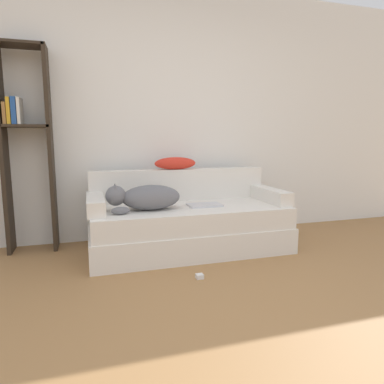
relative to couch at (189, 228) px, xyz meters
name	(u,v)px	position (x,y,z in m)	size (l,w,h in m)	color
ground_plane	(261,354)	(-0.12, -1.70, -0.22)	(20.00, 20.00, 0.00)	#9E7042
wall_back	(162,114)	(-0.12, 0.63, 1.13)	(7.24, 0.06, 2.70)	white
couch	(189,228)	(0.00, 0.00, 0.00)	(1.89, 0.86, 0.44)	silver
couch_backrest	(179,185)	(0.00, 0.36, 0.39)	(1.85, 0.15, 0.33)	silver
couch_arm_left	(95,204)	(-0.87, -0.01, 0.29)	(0.15, 0.67, 0.13)	silver
couch_arm_right	(270,195)	(0.87, -0.01, 0.29)	(0.15, 0.67, 0.13)	silver
dog	(145,197)	(-0.43, -0.07, 0.34)	(0.67, 0.31, 0.25)	slate
laptop	(205,205)	(0.14, -0.04, 0.23)	(0.32, 0.20, 0.02)	silver
throw_pillow	(175,163)	(-0.05, 0.34, 0.61)	(0.44, 0.15, 0.13)	red
bookshelf	(25,139)	(-1.47, 0.45, 0.86)	(0.44, 0.26, 1.93)	#2D2319
power_adapter	(200,276)	(-0.12, -0.70, -0.20)	(0.06, 0.06, 0.03)	silver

